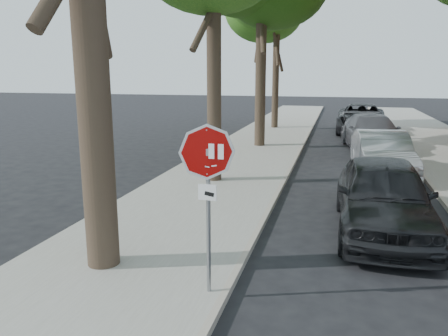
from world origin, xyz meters
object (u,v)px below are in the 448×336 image
(stop_sign, at_px, (208,177))
(car_d, at_px, (362,118))
(car_c, at_px, (372,133))
(car_a, at_px, (383,196))
(car_b, at_px, (382,154))
(tree_far, at_px, (277,7))

(stop_sign, relative_size, car_d, 0.44)
(car_c, bearing_deg, car_a, -99.72)
(car_a, relative_size, car_b, 1.05)
(tree_far, bearing_deg, stop_sign, -84.54)
(stop_sign, relative_size, tree_far, 0.28)
(car_b, relative_size, car_c, 0.84)
(car_a, bearing_deg, car_d, 88.10)
(car_d, bearing_deg, tree_far, 176.25)
(tree_far, height_order, car_d, tree_far)
(car_c, xyz_separation_m, car_d, (-0.16, 6.01, 0.04))
(stop_sign, distance_m, car_c, 15.08)
(stop_sign, bearing_deg, car_a, 53.02)
(tree_far, xyz_separation_m, car_c, (5.32, -6.47, -6.42))
(car_b, height_order, car_c, car_c)
(tree_far, bearing_deg, car_b, -65.69)
(stop_sign, xyz_separation_m, tree_far, (-2.02, 21.14, 5.26))
(tree_far, relative_size, car_b, 2.04)
(car_a, distance_m, car_d, 16.91)
(car_a, xyz_separation_m, car_b, (0.46, 5.58, -0.06))
(tree_far, xyz_separation_m, car_b, (5.32, -11.78, -6.46))
(car_a, bearing_deg, car_b, 84.42)
(car_b, bearing_deg, tree_far, 109.65)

